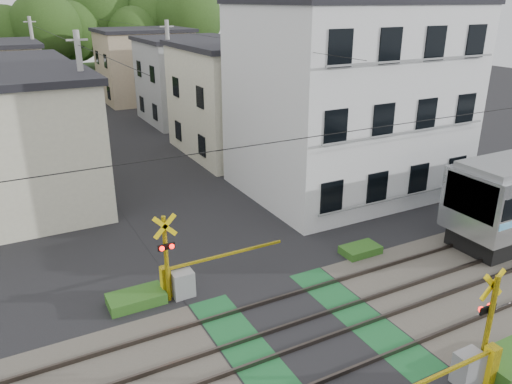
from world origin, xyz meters
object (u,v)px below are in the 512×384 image
apartment_block (348,98)px  pedestrian (75,107)px  crossing_signal_near (474,360)px  crossing_signal_far (180,277)px

apartment_block → pedestrian: size_ratio=5.59×
crossing_signal_near → crossing_signal_far: size_ratio=1.00×
crossing_signal_far → pedestrian: size_ratio=2.60×
crossing_signal_near → pedestrian: bearing=95.7°
crossing_signal_near → crossing_signal_far: 8.95m
crossing_signal_far → pedestrian: (1.51, 29.31, 0.20)m
crossing_signal_far → apartment_block: (11.09, 5.84, 3.94)m
crossing_signal_near → crossing_signal_far: (-5.17, 7.31, 0.00)m
crossing_signal_far → crossing_signal_near: bearing=-54.7°
apartment_block → crossing_signal_far: bearing=-152.2°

